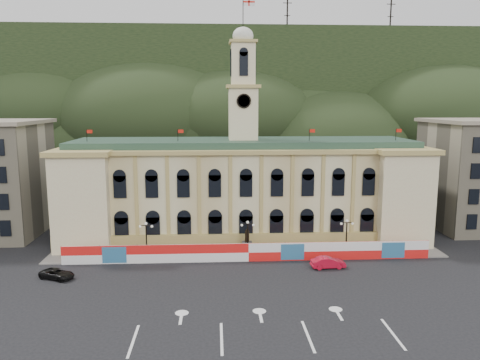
{
  "coord_description": "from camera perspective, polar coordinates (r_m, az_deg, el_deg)",
  "views": [
    {
      "loc": [
        -4.48,
        -45.86,
        21.27
      ],
      "look_at": [
        -1.0,
        18.0,
        10.74
      ],
      "focal_mm": 35.0,
      "sensor_mm": 36.0,
      "label": 1
    }
  ],
  "objects": [
    {
      "name": "ground",
      "position": [
        50.75,
        2.32,
        -15.44
      ],
      "size": [
        260.0,
        260.0,
        0.0
      ],
      "primitive_type": "plane",
      "color": "black",
      "rests_on": "ground"
    },
    {
      "name": "lane_markings",
      "position": [
        46.28,
        2.93,
        -18.02
      ],
      "size": [
        26.0,
        10.0,
        0.02
      ],
      "primitive_type": null,
      "color": "white",
      "rests_on": "ground"
    },
    {
      "name": "hill_ridge",
      "position": [
        167.92,
        -1.59,
        8.74
      ],
      "size": [
        230.0,
        80.0,
        64.0
      ],
      "color": "black",
      "rests_on": "ground"
    },
    {
      "name": "city_hall",
      "position": [
        74.84,
        0.37,
        -0.98
      ],
      "size": [
        56.2,
        17.6,
        37.1
      ],
      "color": "beige",
      "rests_on": "ground"
    },
    {
      "name": "hoarding_fence",
      "position": [
        64.29,
        1.1,
        -8.8
      ],
      "size": [
        50.0,
        0.44,
        2.5
      ],
      "color": "red",
      "rests_on": "ground"
    },
    {
      "name": "pavement",
      "position": [
        67.2,
        0.88,
        -9.03
      ],
      "size": [
        56.0,
        5.5,
        0.16
      ],
      "primitive_type": "cube",
      "color": "slate",
      "rests_on": "ground"
    },
    {
      "name": "statue",
      "position": [
        67.09,
        0.87,
        -8.07
      ],
      "size": [
        1.4,
        1.4,
        3.72
      ],
      "color": "#595651",
      "rests_on": "ground"
    },
    {
      "name": "lamp_left",
      "position": [
        66.13,
        -11.35,
        -6.81
      ],
      "size": [
        1.96,
        0.44,
        5.15
      ],
      "color": "black",
      "rests_on": "ground"
    },
    {
      "name": "lamp_center",
      "position": [
        65.59,
        0.93,
        -6.76
      ],
      "size": [
        1.96,
        0.44,
        5.15
      ],
      "color": "black",
      "rests_on": "ground"
    },
    {
      "name": "lamp_right",
      "position": [
        68.0,
        12.86,
        -6.41
      ],
      "size": [
        1.96,
        0.44,
        5.15
      ],
      "color": "black",
      "rests_on": "ground"
    },
    {
      "name": "red_sedan",
      "position": [
        62.93,
        10.68,
        -9.86
      ],
      "size": [
        2.34,
        4.77,
        1.48
      ],
      "primitive_type": "imported",
      "rotation": [
        0.0,
        0.0,
        1.66
      ],
      "color": "#B90D25",
      "rests_on": "ground"
    },
    {
      "name": "black_suv",
      "position": [
        62.56,
        -21.42,
        -10.61
      ],
      "size": [
        5.26,
        5.89,
        1.22
      ],
      "primitive_type": "imported",
      "rotation": [
        0.0,
        0.0,
        1.16
      ],
      "color": "black",
      "rests_on": "ground"
    }
  ]
}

